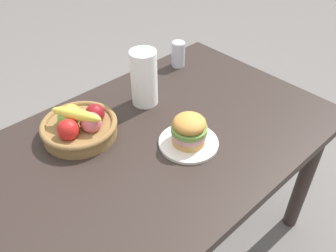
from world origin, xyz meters
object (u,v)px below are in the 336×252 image
at_px(sandwich, 189,129).
at_px(paper_towel_roll, 144,78).
at_px(fruit_basket, 79,125).
at_px(plate, 188,143).
at_px(soda_can, 178,54).

distance_m(sandwich, paper_towel_roll, 0.33).
relative_size(sandwich, fruit_basket, 0.46).
distance_m(plate, soda_can, 0.59).
height_order(soda_can, fruit_basket, fruit_basket).
bearing_deg(plate, soda_can, 49.55).
bearing_deg(soda_can, sandwich, -130.45).
xyz_separation_m(fruit_basket, paper_towel_roll, (0.32, -0.00, 0.07)).
height_order(plate, soda_can, soda_can).
relative_size(sandwich, soda_can, 1.05).
distance_m(sandwich, soda_can, 0.59).
bearing_deg(soda_can, paper_towel_roll, -158.27).
height_order(soda_can, paper_towel_roll, paper_towel_roll).
xyz_separation_m(plate, fruit_basket, (-0.27, 0.32, 0.04)).
bearing_deg(plate, fruit_basket, 129.89).
bearing_deg(sandwich, plate, 0.00).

